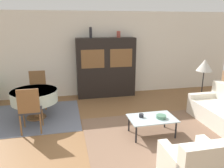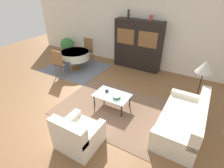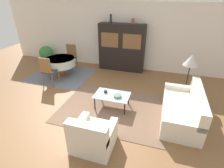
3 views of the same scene
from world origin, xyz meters
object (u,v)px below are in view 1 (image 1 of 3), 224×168
dining_table (34,96)px  cup (141,116)px  coffee_table (152,119)px  armchair (196,167)px  floor_lamp (205,67)px  bowl (161,117)px  display_cabinet (106,68)px  dining_chair_near (30,108)px  vase_short (119,34)px  dining_chair_far (38,87)px  vase_tall (91,33)px

dining_table → cup: bearing=-30.6°
coffee_table → cup: cup is taller
armchair → dining_table: (-2.59, 2.99, 0.28)m
armchair → floor_lamp: 3.55m
coffee_table → bowl: bearing=-19.5°
display_cabinet → dining_chair_near: display_cabinet is taller
cup → vase_short: 3.15m
floor_lamp → bowl: 2.40m
floor_lamp → dining_chair_near: bearing=-172.3°
cup → vase_short: (0.17, 2.74, 1.55)m
dining_chair_far → vase_short: vase_short is taller
dining_table → floor_lamp: (4.56, -0.17, 0.59)m
dining_chair_far → bowl: size_ratio=4.94×
coffee_table → display_cabinet: display_cabinet is taller
dining_chair_far → bowl: 3.55m
armchair → dining_chair_far: size_ratio=0.82×
display_cabinet → dining_table: size_ratio=1.67×
armchair → dining_table: 3.97m
dining_chair_far → floor_lamp: (4.56, -0.96, 0.58)m
armchair → display_cabinet: (-0.52, 4.36, 0.64)m
vase_tall → cup: bearing=-75.6°
armchair → display_cabinet: display_cabinet is taller
dining_table → dining_chair_far: size_ratio=1.10×
dining_chair_near → floor_lamp: bearing=7.7°
dining_table → vase_short: bearing=28.9°
armchair → bowl: bearing=85.5°
cup → vase_tall: size_ratio=0.30×
display_cabinet → bowl: 2.99m
dining_chair_near → cup: bearing=-14.1°
dining_chair_near → dining_chair_far: 1.58m
coffee_table → dining_table: dining_table is taller
bowl → vase_tall: size_ratio=0.65×
dining_chair_near → vase_tall: vase_tall is taller
coffee_table → cup: size_ratio=10.07×
floor_lamp → vase_short: bearing=143.4°
display_cabinet → dining_table: display_cabinet is taller
coffee_table → armchair: bearing=-87.8°
floor_lamp → bowl: size_ratio=6.62×
dining_chair_near → display_cabinet: bearing=46.2°
dining_chair_far → vase_tall: (1.61, 0.58, 1.47)m
bowl → cup: bearing=160.7°
display_cabinet → coffee_table: bearing=-80.8°
coffee_table → floor_lamp: (2.03, 1.27, 0.80)m
bowl → vase_short: bearing=94.4°
coffee_table → cup: 0.24m
cup → armchair: bearing=-80.3°
cup → bowl: size_ratio=0.47×
coffee_table → dining_chair_near: (-2.53, 0.65, 0.22)m
display_cabinet → bowl: (0.63, -2.88, -0.51)m
coffee_table → display_cabinet: bearing=99.2°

